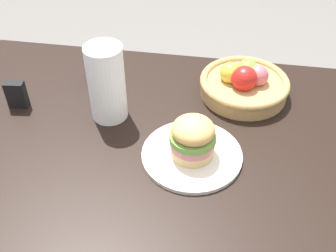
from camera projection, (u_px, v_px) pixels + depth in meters
dining_table at (153, 159)px, 1.28m from camera, size 1.40×0.90×0.75m
plate at (192, 155)px, 1.14m from camera, size 0.28×0.28×0.01m
sandwich at (193, 138)px, 1.10m from camera, size 0.13×0.13×0.12m
soda_can at (96, 64)px, 1.38m from camera, size 0.07×0.07×0.13m
fruit_basket at (244, 83)px, 1.33m from camera, size 0.29×0.29×0.12m
paper_towel_roll at (107, 83)px, 1.20m from camera, size 0.11×0.11×0.24m
napkin_holder at (16, 95)px, 1.28m from camera, size 0.06×0.04×0.09m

